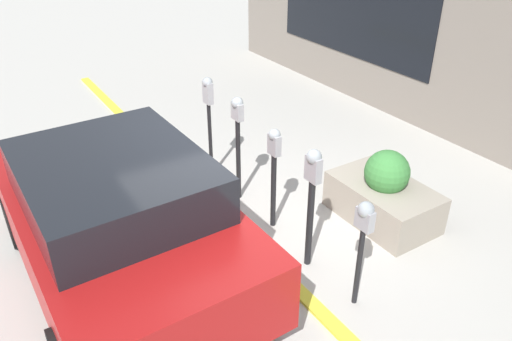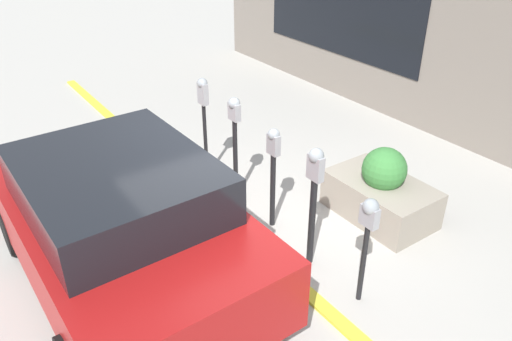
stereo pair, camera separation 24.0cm
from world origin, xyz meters
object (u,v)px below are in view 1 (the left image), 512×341
Objects in this scene: planter_box at (384,195)px; parked_car_front at (116,215)px; parking_meter_nearest at (364,229)px; parking_meter_middle at (274,161)px; parking_meter_fourth at (238,128)px; parking_meter_farthest at (209,105)px; parking_meter_second at (312,189)px.

parked_car_front is at bearing 77.05° from planter_box.
parking_meter_middle is at bearing -1.84° from parking_meter_nearest.
parked_car_front is (0.10, 1.97, -0.13)m from parking_meter_middle.
parking_meter_middle is 0.34× the size of parked_car_front.
parking_meter_fourth is 0.97× the size of parking_meter_farthest.
parking_meter_fourth is 1.09× the size of planter_box.
parking_meter_middle is 0.84m from parking_meter_fourth.
parking_meter_middle is 0.88× the size of parking_meter_farthest.
parked_car_front reaches higher than parking_meter_farthest.
planter_box is at bearing -81.74° from parking_meter_second.
parking_meter_farthest is at bearing 0.00° from parking_meter_nearest.
parking_meter_farthest is (0.78, 0.02, 0.06)m from parking_meter_fourth.
parking_meter_nearest is 0.78m from parking_meter_second.
parked_car_front is (1.74, 1.92, -0.14)m from parking_meter_nearest.
parking_meter_fourth is at bearing 42.04° from planter_box.
parking_meter_fourth reaches higher than parking_meter_middle.
parking_meter_nearest is at bearing -180.00° from parking_meter_farthest.
parking_meter_farthest reaches higher than parking_meter_second.
parking_meter_middle is 1.58m from planter_box.
parking_meter_farthest is at bearing -0.78° from parking_meter_second.
planter_box is at bearing -137.96° from parking_meter_fourth.
parking_meter_second is 2.47m from parking_meter_farthest.
parking_meter_middle is 1.62m from parking_meter_farthest.
parking_meter_nearest is 1.78m from planter_box.
planter_box is 3.40m from parked_car_front.
parking_meter_nearest is 2.59m from parked_car_front.
parking_meter_second reaches higher than parking_meter_middle.
parking_meter_nearest is 0.32× the size of parked_car_front.
parked_car_front reaches higher than parking_meter_middle.
parking_meter_nearest is at bearing -133.18° from parked_car_front.
parked_car_front reaches higher than parking_meter_fourth.
parked_car_front is at bearing 128.09° from parking_meter_farthest.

